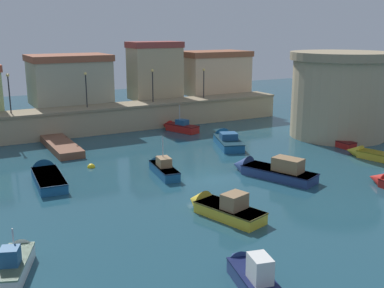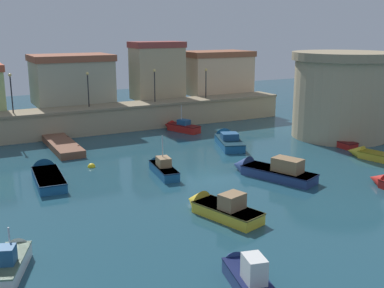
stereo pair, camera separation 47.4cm
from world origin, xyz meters
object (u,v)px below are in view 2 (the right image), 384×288
object	(u,v)px
moored_boat_3	(12,259)
moored_boat_9	(246,274)
moored_boat_1	(46,174)
fortress_tower	(341,95)
moored_boat_7	(227,140)
quay_lamp_3	(206,78)
quay_lamp_1	(88,84)
quay_lamp_0	(11,87)
moored_boat_0	(218,207)
moored_boat_2	(269,170)
moored_boat_8	(180,127)
moored_boat_5	(161,167)
mooring_buoy_0	(92,167)
moored_boat_10	(382,157)
moored_boat_6	(327,139)
quay_lamp_2	(155,80)

from	to	relation	value
moored_boat_3	moored_boat_9	size ratio (longest dim) A/B	0.99
moored_boat_1	moored_boat_9	bearing A→B (deg)	-162.53
fortress_tower	moored_boat_7	distance (m)	12.77
quay_lamp_3	moored_boat_9	size ratio (longest dim) A/B	0.74
quay_lamp_1	moored_boat_7	distance (m)	15.88
moored_boat_7	quay_lamp_0	bearing A→B (deg)	77.38
moored_boat_0	moored_boat_2	xyz separation A→B (m)	(7.20, 4.55, 0.04)
moored_boat_3	moored_boat_1	bearing A→B (deg)	3.78
quay_lamp_3	moored_boat_7	distance (m)	12.90
moored_boat_1	moored_boat_8	world-z (taller)	moored_boat_8
moored_boat_3	moored_boat_8	world-z (taller)	moored_boat_8
moored_boat_5	moored_boat_3	bearing A→B (deg)	137.35
quay_lamp_0	moored_boat_3	world-z (taller)	quay_lamp_0
mooring_buoy_0	moored_boat_0	bearing A→B (deg)	-73.86
quay_lamp_3	moored_boat_1	size ratio (longest dim) A/B	0.52
quay_lamp_0	moored_boat_8	xyz separation A→B (m)	(16.38, -3.77, -4.82)
fortress_tower	moored_boat_10	world-z (taller)	fortress_tower
moored_boat_1	moored_boat_6	distance (m)	26.54
quay_lamp_0	moored_boat_9	xyz separation A→B (m)	(4.80, -33.22, -4.77)
moored_boat_5	quay_lamp_0	bearing A→B (deg)	33.89
moored_boat_1	moored_boat_10	bearing A→B (deg)	-103.82
fortress_tower	moored_boat_2	distance (m)	16.75
moored_boat_1	moored_boat_7	xyz separation A→B (m)	(17.47, 2.79, 0.10)
quay_lamp_0	moored_boat_1	bearing A→B (deg)	-89.24
quay_lamp_0	mooring_buoy_0	size ratio (longest dim) A/B	6.27
quay_lamp_0	moored_boat_2	xyz separation A→B (m)	(15.04, -21.31, -4.77)
quay_lamp_0	moored_boat_6	world-z (taller)	quay_lamp_0
quay_lamp_1	quay_lamp_2	bearing A→B (deg)	0.00
quay_lamp_3	moored_boat_1	bearing A→B (deg)	-146.81
quay_lamp_0	quay_lamp_1	world-z (taller)	quay_lamp_0
quay_lamp_2	quay_lamp_3	world-z (taller)	quay_lamp_2
moored_boat_2	moored_boat_9	xyz separation A→B (m)	(-10.23, -11.90, 0.01)
quay_lamp_0	moored_boat_6	xyz separation A→B (m)	(26.70, -15.25, -4.96)
moored_boat_2	moored_boat_8	bearing A→B (deg)	-25.23
quay_lamp_0	quay_lamp_1	xyz separation A→B (m)	(7.57, 0.00, -0.11)
quay_lamp_1	moored_boat_0	xyz separation A→B (m)	(0.26, -25.86, -4.71)
quay_lamp_2	moored_boat_3	world-z (taller)	quay_lamp_2
moored_boat_5	quay_lamp_3	bearing A→B (deg)	-31.46
moored_boat_2	moored_boat_9	world-z (taller)	moored_boat_9
quay_lamp_1	moored_boat_2	xyz separation A→B (m)	(7.46, -21.31, -4.66)
moored_boat_6	moored_boat_9	bearing A→B (deg)	129.36
moored_boat_0	moored_boat_7	size ratio (longest dim) A/B	0.86
fortress_tower	moored_boat_5	world-z (taller)	fortress_tower
quay_lamp_0	quay_lamp_3	world-z (taller)	quay_lamp_0
quay_lamp_3	moored_boat_6	world-z (taller)	quay_lamp_3
quay_lamp_2	moored_boat_2	xyz separation A→B (m)	(-0.11, -21.31, -4.67)
quay_lamp_1	quay_lamp_3	xyz separation A→B (m)	(14.18, 0.00, -0.11)
quay_lamp_2	moored_boat_0	size ratio (longest dim) A/B	0.65
moored_boat_1	mooring_buoy_0	size ratio (longest dim) A/B	10.87
moored_boat_5	quay_lamp_2	bearing A→B (deg)	-14.87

